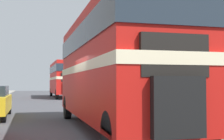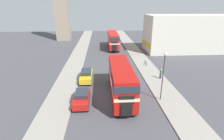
% 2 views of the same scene
% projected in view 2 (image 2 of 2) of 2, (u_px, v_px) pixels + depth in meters
% --- Properties ---
extents(ground_plane, '(120.00, 120.00, 0.00)m').
position_uv_depth(ground_plane, '(115.00, 98.00, 21.71)').
color(ground_plane, '#47474C').
extents(sidewalk_right, '(3.50, 120.00, 0.12)m').
position_uv_depth(sidewalk_right, '(168.00, 96.00, 22.12)').
color(sidewalk_right, gray).
rests_on(sidewalk_right, ground_plane).
extents(sidewalk_left, '(3.50, 120.00, 0.12)m').
position_uv_depth(sidewalk_left, '(60.00, 99.00, 21.27)').
color(sidewalk_left, gray).
rests_on(sidewalk_left, ground_plane).
extents(double_decker_bus, '(2.52, 10.33, 4.02)m').
position_uv_depth(double_decker_bus, '(121.00, 78.00, 21.42)').
color(double_decker_bus, '#B2140F').
rests_on(double_decker_bus, ground_plane).
extents(bus_distant, '(2.40, 10.91, 4.07)m').
position_uv_depth(bus_distant, '(113.00, 39.00, 45.92)').
color(bus_distant, red).
rests_on(bus_distant, ground_plane).
extents(car_parked_near, '(1.71, 4.13, 1.48)m').
position_uv_depth(car_parked_near, '(82.00, 98.00, 20.28)').
color(car_parked_near, red).
rests_on(car_parked_near, ground_plane).
extents(car_parked_mid, '(1.71, 4.63, 1.55)m').
position_uv_depth(car_parked_mid, '(86.00, 75.00, 26.61)').
color(car_parked_mid, gold).
rests_on(car_parked_mid, ground_plane).
extents(pedestrian_walking, '(0.32, 0.32, 1.57)m').
position_uv_depth(pedestrian_walking, '(161.00, 73.00, 26.89)').
color(pedestrian_walking, '#282833').
rests_on(pedestrian_walking, sidewalk_right).
extents(bicycle_on_pavement, '(0.05, 1.76, 0.78)m').
position_uv_depth(bicycle_on_pavement, '(146.00, 63.00, 33.37)').
color(bicycle_on_pavement, black).
rests_on(bicycle_on_pavement, sidewalk_right).
extents(street_lamp, '(0.36, 0.36, 5.86)m').
position_uv_depth(street_lamp, '(164.00, 70.00, 19.87)').
color(street_lamp, '#38383D').
rests_on(street_lamp, sidewalk_right).
extents(shop_building_block, '(20.82, 8.39, 8.69)m').
position_uv_depth(shop_building_block, '(189.00, 33.00, 42.58)').
color(shop_building_block, beige).
rests_on(shop_building_block, ground_plane).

